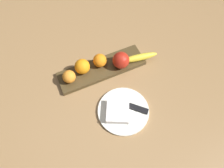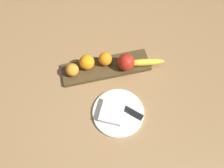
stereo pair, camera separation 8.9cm
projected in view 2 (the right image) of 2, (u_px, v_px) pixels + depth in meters
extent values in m
plane|color=#977248|center=(99.00, 74.00, 1.01)|extent=(2.40, 2.40, 0.00)
cube|color=#49391F|center=(106.00, 67.00, 1.02)|extent=(0.44, 0.13, 0.02)
sphere|color=#AE2214|center=(126.00, 62.00, 0.97)|extent=(0.08, 0.08, 0.08)
ellipsoid|color=yellow|center=(145.00, 62.00, 1.00)|extent=(0.20, 0.07, 0.03)
sphere|color=orange|center=(87.00, 62.00, 0.98)|extent=(0.07, 0.07, 0.07)
sphere|color=orange|center=(72.00, 70.00, 0.96)|extent=(0.06, 0.06, 0.06)
sphere|color=orange|center=(105.00, 59.00, 0.99)|extent=(0.07, 0.07, 0.07)
cylinder|color=white|center=(118.00, 112.00, 0.90)|extent=(0.23, 0.23, 0.01)
cube|color=white|center=(112.00, 112.00, 0.88)|extent=(0.14, 0.14, 0.03)
cube|color=silver|center=(122.00, 107.00, 0.91)|extent=(0.12, 0.12, 0.00)
cube|color=black|center=(133.00, 113.00, 0.89)|extent=(0.08, 0.08, 0.01)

